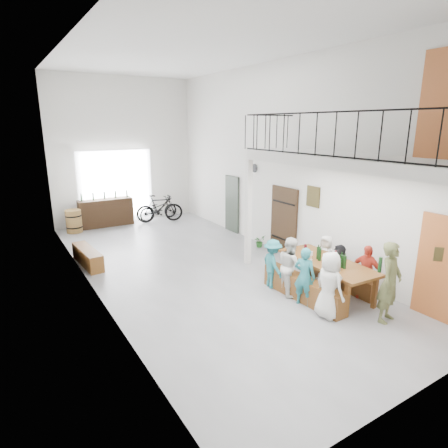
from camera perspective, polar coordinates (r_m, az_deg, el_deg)
floor at (r=10.23m, az=-3.88°, el=-6.59°), size 12.00×12.00×0.00m
room_walls at (r=9.52m, az=-4.27°, el=13.73°), size 12.00×12.00×12.00m
gateway_portal at (r=15.10m, az=-16.08°, el=5.42°), size 2.80×0.08×2.80m
right_wall_decor at (r=9.89m, az=15.20°, el=2.71°), size 0.07×8.28×5.07m
balcony at (r=8.35m, az=18.68°, el=8.76°), size 1.52×5.62×4.00m
tasting_table at (r=8.75m, az=15.43°, el=-5.98°), size 1.10×2.40×0.79m
bench_inner at (r=8.53m, az=11.89°, el=-9.60°), size 0.43×2.20×0.50m
bench_wall at (r=9.37m, az=17.33°, el=-7.95°), size 0.26×1.87×0.43m
tableware at (r=8.56m, az=15.75°, el=-4.84°), size 0.64×1.27×0.35m
side_bench at (r=10.95m, az=-20.06°, el=-4.72°), size 0.49×1.68×0.47m
oak_barrel at (r=14.36m, az=-21.91°, el=0.40°), size 0.56×0.56×0.82m
serving_counter at (r=14.86m, az=-17.52°, el=1.68°), size 1.97×0.58×1.03m
counter_bottles at (r=14.75m, az=-17.74°, el=4.18°), size 1.72×0.16×0.28m
guest_left_a at (r=7.74m, az=15.72°, el=-8.97°), size 0.45×0.68×1.37m
guest_left_b at (r=8.15m, az=12.17°, el=-7.82°), size 0.47×0.55×1.29m
guest_left_c at (r=8.59m, az=10.08°, el=-6.32°), size 0.69×0.78×1.34m
guest_left_d at (r=8.89m, az=7.41°, el=-6.03°), size 0.59×0.84×1.18m
guest_right_a at (r=8.85m, az=20.78°, el=-6.84°), size 0.43×0.76×1.23m
guest_right_b at (r=9.30m, az=17.03°, el=-6.07°), size 0.55×1.01×1.04m
guest_right_c at (r=9.60m, az=15.16°, el=-4.97°), size 0.51×0.64×1.13m
host_standing at (r=7.96m, az=23.96°, el=-8.13°), size 0.67×0.53×1.61m
potted_plant at (r=11.83m, az=5.42°, el=-2.63°), size 0.41×0.38×0.38m
bicycle_near at (r=15.37m, az=-9.96°, el=2.30°), size 1.75×0.84×0.88m
bicycle_far at (r=14.95m, az=-9.78°, el=2.36°), size 1.89×0.97×1.09m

